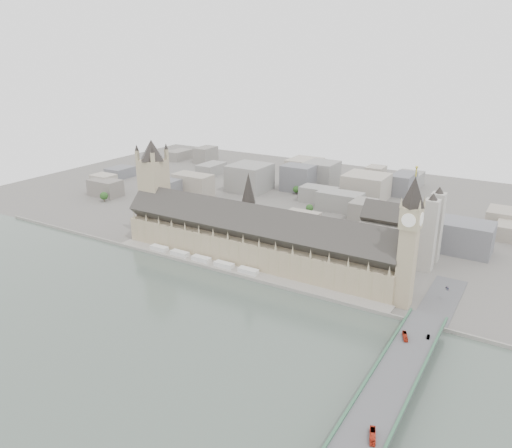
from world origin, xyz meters
The scene contains 18 objects.
ground centered at (0.00, 0.00, 0.00)m, with size 900.00×900.00×0.00m, color #595651.
river_thames centered at (0.00, -165.00, 0.00)m, with size 600.00×600.00×0.00m, color #4B594F.
embankment_wall centered at (0.00, -15.00, 1.50)m, with size 600.00×1.50×3.00m, color gray.
river_terrace centered at (0.00, -7.50, 1.00)m, with size 270.00×15.00×2.00m, color gray.
terrace_tents centered at (-40.00, -7.00, 4.00)m, with size 118.00×7.00×4.00m.
palace_of_westminster centered at (0.00, 19.70, 22.71)m, with size 265.00×40.73×55.44m.
elizabeth_tower centered at (138.00, 8.00, 58.09)m, with size 17.00×17.00×107.50m.
victoria_tower centered at (-122.00, 26.00, 55.20)m, with size 30.00×30.00×100.00m.
central_tower centered at (-10.00, 26.00, 57.92)m, with size 13.00×13.00×48.00m.
westminster_bridge centered at (162.00, -87.50, 5.12)m, with size 25.00×325.00×10.25m, color #474749.
bridge_parapets centered at (162.00, -132.00, 10.82)m, with size 25.00×235.00×1.15m, color #335D43, non-canonical shape.
westminster_abbey centered at (110.92, 95.00, 25.08)m, with size 68.00×36.00×64.00m.
city_skyline_inland centered at (0.00, 245.00, 19.00)m, with size 720.00×360.00×38.00m, color gray, non-canonical shape.
park_trees centered at (-10.00, 60.00, 7.50)m, with size 110.00×30.00×15.00m, color #1E4117, non-canonical shape.
red_bus_north centered at (156.28, -53.93, 11.71)m, with size 2.46×10.50×2.92m, color #B02814.
red_bus_south centered at (166.87, -148.14, 11.84)m, with size 2.67×11.43×3.18m, color red.
car_silver centered at (168.79, -45.66, 11.06)m, with size 1.71×4.90×1.62m, color gray.
car_approach centered at (165.23, 31.37, 10.98)m, with size 2.03×5.00×1.45m, color gray.
Camera 1 is at (216.98, -337.13, 182.85)m, focal length 35.00 mm.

